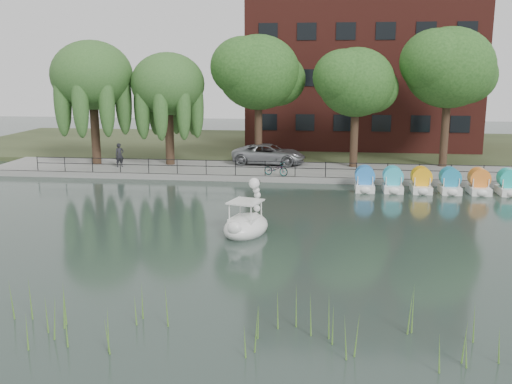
% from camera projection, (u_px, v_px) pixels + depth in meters
% --- Properties ---
extents(ground_plane, '(120.00, 120.00, 0.00)m').
position_uv_depth(ground_plane, '(234.00, 239.00, 25.25)').
color(ground_plane, '#394945').
extents(promenade, '(40.00, 6.00, 0.40)m').
position_uv_depth(promenade, '(269.00, 171.00, 40.73)').
color(promenade, gray).
rests_on(promenade, ground_plane).
extents(kerb, '(40.00, 0.25, 0.40)m').
position_uv_depth(kerb, '(265.00, 179.00, 37.87)').
color(kerb, gray).
rests_on(kerb, ground_plane).
extents(land_strip, '(60.00, 22.00, 0.36)m').
position_uv_depth(land_strip, '(283.00, 145.00, 54.31)').
color(land_strip, '#47512D').
rests_on(land_strip, ground_plane).
extents(railing, '(32.00, 0.05, 1.00)m').
position_uv_depth(railing, '(265.00, 165.00, 37.86)').
color(railing, black).
rests_on(railing, promenade).
extents(apartment_building, '(20.00, 10.07, 18.00)m').
position_uv_depth(apartment_building, '(362.00, 46.00, 51.50)').
color(apartment_building, '#4C1E16').
rests_on(apartment_building, land_strip).
extents(willow_left, '(5.88, 5.88, 9.01)m').
position_uv_depth(willow_left, '(92.00, 76.00, 41.30)').
color(willow_left, '#473323').
rests_on(willow_left, promenade).
extents(willow_mid, '(5.32, 5.32, 8.15)m').
position_uv_depth(willow_mid, '(168.00, 84.00, 41.27)').
color(willow_mid, '#473323').
rests_on(willow_mid, promenade).
extents(broadleaf_center, '(6.00, 6.00, 9.25)m').
position_uv_depth(broadleaf_center, '(258.00, 73.00, 41.31)').
color(broadleaf_center, '#473323').
rests_on(broadleaf_center, promenade).
extents(broadleaf_right, '(5.40, 5.40, 8.32)m').
position_uv_depth(broadleaf_right, '(356.00, 83.00, 40.16)').
color(broadleaf_right, '#473323').
rests_on(broadleaf_right, promenade).
extents(broadleaf_far, '(6.30, 6.30, 9.71)m').
position_uv_depth(broadleaf_far, '(449.00, 68.00, 40.15)').
color(broadleaf_far, '#473323').
rests_on(broadleaf_far, promenade).
extents(minivan, '(3.25, 6.37, 1.72)m').
position_uv_depth(minivan, '(269.00, 153.00, 42.34)').
color(minivan, gray).
rests_on(minivan, promenade).
extents(bicycle, '(1.17, 1.82, 1.00)m').
position_uv_depth(bicycle, '(276.00, 168.00, 37.94)').
color(bicycle, gray).
rests_on(bicycle, promenade).
extents(pedestrian, '(0.86, 0.81, 1.98)m').
position_uv_depth(pedestrian, '(120.00, 153.00, 41.11)').
color(pedestrian, black).
rests_on(pedestrian, promenade).
extents(swan_boat, '(2.55, 3.27, 2.44)m').
position_uv_depth(swan_boat, '(247.00, 222.00, 26.06)').
color(swan_boat, white).
rests_on(swan_boat, ground_plane).
extents(pedal_boat_row, '(11.35, 1.70, 1.40)m').
position_uv_depth(pedal_boat_row, '(450.00, 183.00, 34.57)').
color(pedal_boat_row, white).
rests_on(pedal_boat_row, ground_plane).
extents(reed_bank, '(24.00, 2.40, 1.20)m').
position_uv_depth(reed_bank, '(252.00, 322.00, 15.68)').
color(reed_bank, '#669938').
rests_on(reed_bank, ground_plane).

